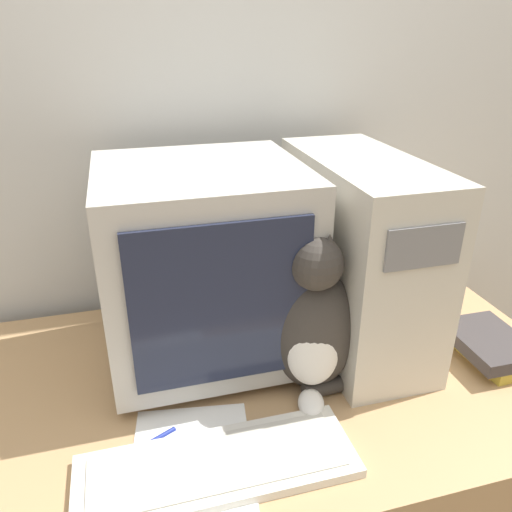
{
  "coord_description": "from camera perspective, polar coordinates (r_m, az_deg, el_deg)",
  "views": [
    {
      "loc": [
        -0.25,
        -0.47,
        1.42
      ],
      "look_at": [
        -0.01,
        0.41,
        0.99
      ],
      "focal_mm": 35.0,
      "sensor_mm": 36.0,
      "label": 1
    }
  ],
  "objects": [
    {
      "name": "wall_back",
      "position": [
        1.32,
        -4.59,
        17.51
      ],
      "size": [
        7.0,
        0.05,
        2.5
      ],
      "color": "silver",
      "rests_on": "ground_plane"
    },
    {
      "name": "desk",
      "position": [
        1.38,
        0.75,
        -25.23
      ],
      "size": [
        1.37,
        0.75,
        0.73
      ],
      "color": "tan",
      "rests_on": "ground_plane"
    },
    {
      "name": "crt_monitor",
      "position": [
        1.08,
        -5.96,
        -0.82
      ],
      "size": [
        0.42,
        0.4,
        0.44
      ],
      "color": "#BCB7AD",
      "rests_on": "desk"
    },
    {
      "name": "computer_tower",
      "position": [
        1.16,
        11.48,
        0.25
      ],
      "size": [
        0.21,
        0.49,
        0.44
      ],
      "color": "beige",
      "rests_on": "desk"
    },
    {
      "name": "keyboard",
      "position": [
        0.93,
        -4.4,
        -22.82
      ],
      "size": [
        0.48,
        0.16,
        0.02
      ],
      "color": "silver",
      "rests_on": "desk"
    },
    {
      "name": "cat",
      "position": [
        1.01,
        6.56,
        -7.88
      ],
      "size": [
        0.29,
        0.23,
        0.35
      ],
      "rotation": [
        0.0,
        0.0,
        -0.33
      ],
      "color": "#38332D",
      "rests_on": "desk"
    },
    {
      "name": "book_stack",
      "position": [
        1.26,
        25.24,
        -9.35
      ],
      "size": [
        0.15,
        0.19,
        0.06
      ],
      "color": "gold",
      "rests_on": "desk"
    },
    {
      "name": "pen",
      "position": [
        0.98,
        -13.11,
        -20.63
      ],
      "size": [
        0.14,
        0.07,
        0.01
      ],
      "color": "navy",
      "rests_on": "desk"
    },
    {
      "name": "paper_sheet",
      "position": [
        0.94,
        -7.34,
        -22.86
      ],
      "size": [
        0.25,
        0.32,
        0.0
      ],
      "color": "white",
      "rests_on": "desk"
    }
  ]
}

